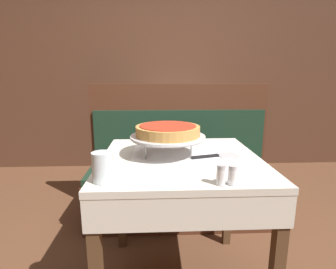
% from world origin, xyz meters
% --- Properties ---
extents(dining_table_front, '(0.82, 0.82, 0.77)m').
position_xyz_m(dining_table_front, '(0.00, 0.00, 0.67)').
color(dining_table_front, beige).
rests_on(dining_table_front, ground_plane).
extents(dining_table_rear, '(0.85, 0.85, 0.78)m').
position_xyz_m(dining_table_rear, '(0.12, 1.63, 0.67)').
color(dining_table_rear, beige).
rests_on(dining_table_rear, ground_plane).
extents(booth_bench, '(1.52, 0.50, 1.12)m').
position_xyz_m(booth_bench, '(0.08, 0.76, 0.32)').
color(booth_bench, '#4C2819').
rests_on(booth_bench, ground_plane).
extents(back_wall_panel, '(6.00, 0.04, 2.40)m').
position_xyz_m(back_wall_panel, '(0.00, 2.13, 1.20)').
color(back_wall_panel, '#4C2D1E').
rests_on(back_wall_panel, ground_plane).
extents(pizza_pan_stand, '(0.39, 0.39, 0.11)m').
position_xyz_m(pizza_pan_stand, '(-0.07, 0.03, 0.87)').
color(pizza_pan_stand, '#ADADB2').
rests_on(pizza_pan_stand, dining_table_front).
extents(deep_dish_pizza, '(0.33, 0.33, 0.05)m').
position_xyz_m(deep_dish_pizza, '(-0.07, 0.03, 0.91)').
color(deep_dish_pizza, '#C68E47').
rests_on(deep_dish_pizza, pizza_pan_stand).
extents(pizza_server, '(0.26, 0.12, 0.01)m').
position_xyz_m(pizza_server, '(0.19, -0.01, 0.78)').
color(pizza_server, '#BCBCC1').
rests_on(pizza_server, dining_table_front).
extents(water_glass_near, '(0.08, 0.08, 0.12)m').
position_xyz_m(water_glass_near, '(-0.34, -0.31, 0.83)').
color(water_glass_near, silver).
rests_on(water_glass_near, dining_table_front).
extents(salt_shaker, '(0.04, 0.04, 0.08)m').
position_xyz_m(salt_shaker, '(0.12, -0.36, 0.81)').
color(salt_shaker, silver).
rests_on(salt_shaker, dining_table_front).
extents(pepper_shaker, '(0.03, 0.03, 0.07)m').
position_xyz_m(pepper_shaker, '(0.17, -0.36, 0.81)').
color(pepper_shaker, silver).
rests_on(pepper_shaker, dining_table_front).
extents(condiment_caddy, '(0.11, 0.11, 0.18)m').
position_xyz_m(condiment_caddy, '(0.03, 1.72, 0.83)').
color(condiment_caddy, black).
rests_on(condiment_caddy, dining_table_rear).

